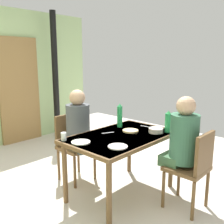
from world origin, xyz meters
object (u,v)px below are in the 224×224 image
object	(u,v)px
dining_table	(122,142)
person_near_diner	(183,137)
chair_far_diner	(73,143)
water_bottle_green_near	(168,122)
water_bottle_green_far	(120,116)
serving_bowl_center	(156,130)
chair_near_diner	(193,166)
person_far_diner	(79,124)

from	to	relation	value
dining_table	person_near_diner	world-z (taller)	person_near_diner
chair_far_diner	water_bottle_green_near	xyz separation A→B (m)	(0.59, -1.08, 0.36)
water_bottle_green_far	serving_bowl_center	size ratio (longest dim) A/B	1.81
water_bottle_green_far	serving_bowl_center	distance (m)	0.51
chair_near_diner	person_far_diner	distance (m)	1.46
chair_far_diner	chair_near_diner	bearing A→B (deg)	104.22
chair_far_diner	person_near_diner	world-z (taller)	person_near_diner
person_near_diner	water_bottle_green_far	bearing A→B (deg)	90.66
chair_near_diner	person_near_diner	world-z (taller)	person_near_diner
chair_near_diner	person_far_diner	size ratio (longest dim) A/B	1.13
person_far_diner	serving_bowl_center	size ratio (longest dim) A/B	4.53
chair_far_diner	person_far_diner	world-z (taller)	person_far_diner
person_near_diner	water_bottle_green_far	world-z (taller)	person_near_diner
dining_table	chair_near_diner	xyz separation A→B (m)	(0.27, -0.76, -0.16)
chair_near_diner	serving_bowl_center	size ratio (longest dim) A/B	5.12
chair_near_diner	serving_bowl_center	world-z (taller)	chair_near_diner
person_far_diner	serving_bowl_center	xyz separation A→B (m)	(0.47, -0.85, -0.02)
person_far_diner	water_bottle_green_near	xyz separation A→B (m)	(0.59, -0.94, 0.08)
water_bottle_green_near	chair_near_diner	bearing A→B (deg)	-115.01
chair_near_diner	person_near_diner	xyz separation A→B (m)	(-0.00, 0.14, 0.28)
chair_far_diner	water_bottle_green_far	bearing A→B (deg)	126.66
chair_far_diner	serving_bowl_center	world-z (taller)	chair_far_diner
chair_far_diner	water_bottle_green_far	size ratio (longest dim) A/B	2.83
chair_near_diner	person_far_diner	world-z (taller)	person_far_diner
water_bottle_green_far	person_near_diner	bearing A→B (deg)	-89.34
chair_far_diner	serving_bowl_center	xyz separation A→B (m)	(0.47, -0.99, 0.27)
water_bottle_green_near	serving_bowl_center	xyz separation A→B (m)	(-0.12, 0.09, -0.10)
chair_near_diner	person_near_diner	bearing A→B (deg)	90.00
chair_far_diner	person_far_diner	size ratio (longest dim) A/B	1.13
serving_bowl_center	person_far_diner	bearing A→B (deg)	118.86
chair_far_diner	person_far_diner	xyz separation A→B (m)	(-0.00, -0.14, 0.28)
chair_far_diner	person_far_diner	distance (m)	0.31
person_near_diner	water_bottle_green_near	world-z (taller)	person_near_diner
person_near_diner	chair_near_diner	bearing A→B (deg)	-90.00
dining_table	chair_far_diner	distance (m)	0.78
water_bottle_green_near	serving_bowl_center	size ratio (longest dim) A/B	1.54
dining_table	chair_near_diner	bearing A→B (deg)	-70.47
water_bottle_green_far	chair_near_diner	bearing A→B (deg)	-89.42
person_near_diner	water_bottle_green_far	size ratio (longest dim) A/B	2.51
dining_table	person_near_diner	bearing A→B (deg)	-66.61
chair_near_diner	person_far_diner	xyz separation A→B (m)	(-0.38, 1.38, 0.28)
water_bottle_green_near	dining_table	bearing A→B (deg)	145.85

